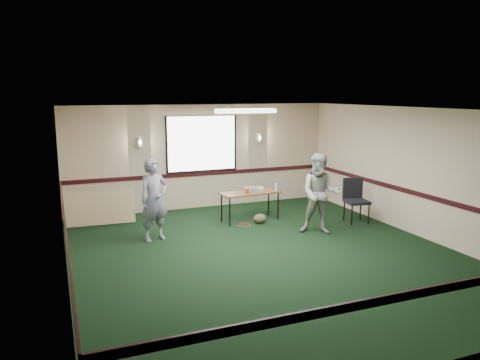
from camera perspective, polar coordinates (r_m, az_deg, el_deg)
name	(u,v)px	position (r m, az deg, el deg)	size (l,w,h in m)	color
ground	(266,254)	(8.92, 3.14, -9.04)	(8.00, 8.00, 0.00)	black
room_shell	(226,157)	(10.46, -1.68, 2.82)	(8.00, 8.02, 8.00)	#C8B090
folding_table	(250,194)	(11.01, 1.23, -1.73)	(1.44, 0.68, 0.70)	#573219
projector	(251,189)	(11.05, 1.35, -1.14)	(0.30, 0.25, 0.10)	gray
game_console	(259,188)	(11.32, 2.34, -1.00)	(0.20, 0.16, 0.05)	silver
red_cup	(247,191)	(10.82, 0.87, -1.37)	(0.07, 0.07, 0.11)	#B2220B
water_bottle	(276,187)	(11.15, 4.41, -0.84)	(0.06, 0.06, 0.19)	#95D0F4
duffel_bag	(260,218)	(10.93, 2.43, -4.71)	(0.31, 0.24, 0.22)	#4C4B2B
cable_coil	(244,225)	(10.76, 0.50, -5.51)	(0.31, 0.31, 0.02)	red
folded_table	(100,208)	(11.23, -16.67, -3.24)	(1.55, 0.07, 0.79)	tan
conference_chair	(355,196)	(11.30, 13.84, -1.96)	(0.58, 0.60, 1.02)	black
person_left	(154,200)	(9.70, -10.42, -2.38)	(0.62, 0.41, 1.69)	#3D4986
person_right	(320,194)	(10.14, 9.75, -1.66)	(0.85, 0.66, 1.74)	#7496B5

